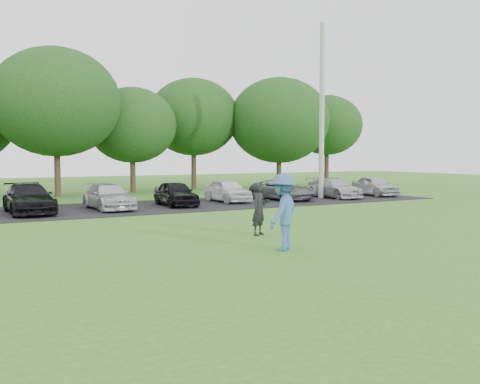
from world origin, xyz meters
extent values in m
plane|color=#386F1F|center=(0.00, 0.00, 0.00)|extent=(100.00, 100.00, 0.00)
cube|color=black|center=(0.00, 13.00, 0.01)|extent=(32.00, 6.50, 0.03)
cylinder|color=#ADACA7|center=(10.43, 12.77, 4.81)|extent=(0.28, 0.28, 9.63)
imported|color=#38629F|center=(-0.42, 0.53, 0.99)|extent=(1.46, 1.32, 1.97)
cylinder|color=white|center=(-0.31, 0.23, 2.24)|extent=(0.28, 0.27, 0.12)
imported|color=black|center=(0.37, 2.99, 0.81)|extent=(0.70, 0.63, 1.61)
cube|color=black|center=(0.55, 2.81, 1.04)|extent=(0.17, 0.16, 0.10)
imported|color=black|center=(-4.85, 12.65, 0.64)|extent=(1.76, 4.24, 1.22)
imported|color=silver|center=(-1.52, 12.70, 0.58)|extent=(1.72, 3.89, 1.11)
imported|color=black|center=(1.70, 12.68, 0.62)|extent=(1.61, 3.54, 1.18)
imported|color=silver|center=(4.83, 13.35, 0.62)|extent=(1.43, 3.47, 1.18)
imported|color=#5C5F64|center=(7.96, 12.95, 0.57)|extent=(2.35, 4.13, 1.09)
imported|color=#B3B6BA|center=(11.29, 12.68, 0.58)|extent=(1.62, 3.83, 1.10)
imported|color=silver|center=(14.39, 12.73, 0.61)|extent=(1.86, 3.58, 1.17)
cylinder|color=#38281C|center=(-2.00, 21.60, 1.35)|extent=(0.36, 0.36, 2.70)
ellipsoid|color=#214C19|center=(-2.00, 21.60, 5.48)|extent=(7.42, 7.42, 6.31)
cylinder|color=#38281C|center=(3.00, 23.00, 1.10)|extent=(0.36, 0.36, 2.20)
ellipsoid|color=#214C19|center=(3.00, 23.00, 4.36)|extent=(5.76, 5.76, 4.90)
cylinder|color=#38281C|center=(8.00, 24.40, 1.35)|extent=(0.36, 0.36, 2.70)
ellipsoid|color=#214C19|center=(8.00, 24.40, 5.14)|extent=(6.50, 6.50, 5.53)
cylinder|color=#38281C|center=(13.50, 21.60, 1.10)|extent=(0.36, 0.36, 2.20)
ellipsoid|color=#214C19|center=(13.50, 21.60, 4.92)|extent=(7.24, 7.24, 6.15)
cylinder|color=#38281C|center=(19.00, 23.00, 1.35)|extent=(0.36, 0.36, 2.70)
ellipsoid|color=#214C19|center=(19.00, 23.00, 4.79)|extent=(5.58, 5.58, 4.74)
camera|label=1|loc=(-8.07, -10.76, 2.45)|focal=40.00mm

